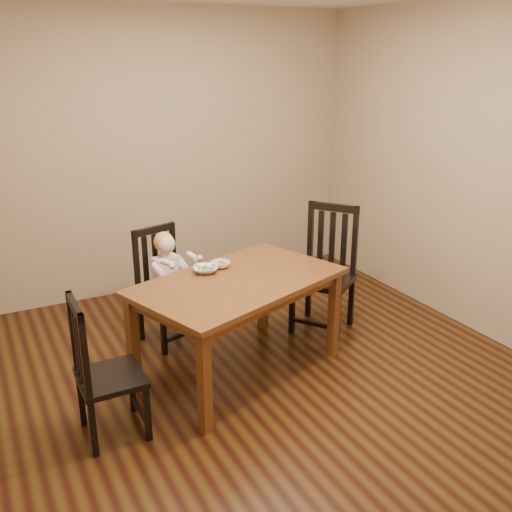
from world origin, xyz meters
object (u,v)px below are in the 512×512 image
chair_left (102,372)px  toddler (168,276)px  chair_right (326,271)px  bowl_peas (206,269)px  chair_child (165,288)px  dining_table (238,290)px  bowl_veg (220,264)px

chair_left → toddler: chair_left is taller
chair_right → bowl_peas: size_ratio=5.95×
toddler → bowl_peas: 0.52m
chair_right → chair_child: bearing=36.2°
chair_left → toddler: bearing=142.8°
dining_table → chair_child: bearing=112.4°
chair_child → bowl_veg: (0.29, -0.46, 0.31)m
chair_child → chair_left: size_ratio=1.03×
dining_table → bowl_veg: bowl_veg is taller
chair_child → chair_right: chair_right is taller
chair_left → toddler: size_ratio=1.93×
chair_child → bowl_peas: 0.61m
bowl_peas → chair_child: bearing=106.8°
chair_left → toddler: (0.78, 1.01, 0.13)m
toddler → chair_right: bearing=148.7°
dining_table → toddler: (-0.29, 0.69, -0.08)m
chair_left → chair_right: size_ratio=0.86×
dining_table → chair_child: (-0.30, 0.74, -0.20)m
chair_right → bowl_peas: 1.17m
dining_table → chair_left: size_ratio=1.82×
dining_table → toddler: toddler is taller
chair_right → bowl_veg: size_ratio=7.33×
chair_child → chair_right: bearing=147.0°
chair_right → bowl_veg: bearing=56.8°
bowl_peas → bowl_veg: bowl_veg is taller
chair_right → bowl_peas: chair_right is taller
bowl_veg → toddler: bearing=123.8°
bowl_veg → chair_left: bearing=-150.9°
chair_child → toddler: chair_child is taller
bowl_peas → bowl_veg: bearing=16.9°
chair_left → bowl_veg: chair_left is taller
chair_child → chair_right: 1.36m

